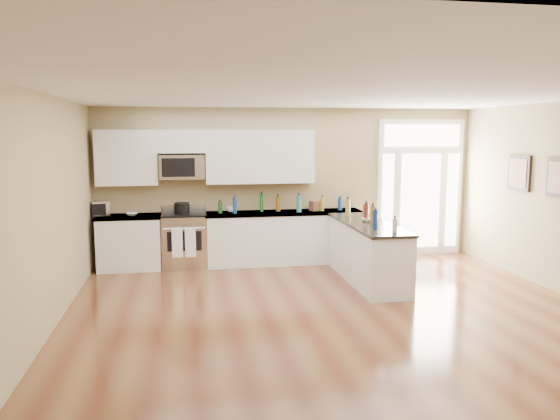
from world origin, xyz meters
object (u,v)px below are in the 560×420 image
peninsula_cabinet (367,254)px  stockpot (182,208)px  toaster_oven (100,208)px  kitchen_range (184,240)px

peninsula_cabinet → stockpot: 3.30m
stockpot → toaster_oven: 1.38m
kitchen_range → stockpot: (-0.03, 0.02, 0.57)m
stockpot → toaster_oven: (-1.38, 0.05, 0.01)m
peninsula_cabinet → stockpot: bearing=153.1°
stockpot → toaster_oven: bearing=177.8°
peninsula_cabinet → toaster_oven: size_ratio=7.89×
peninsula_cabinet → toaster_oven: (-4.28, 1.52, 0.63)m
toaster_oven → peninsula_cabinet: bearing=-38.9°
peninsula_cabinet → stockpot: stockpot is taller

